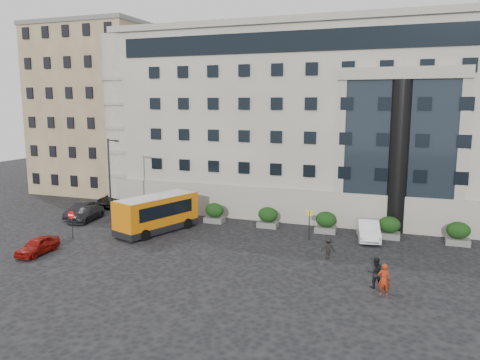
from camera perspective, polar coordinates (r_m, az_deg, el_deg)
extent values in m
plane|color=black|center=(35.69, -2.02, -8.69)|extent=(120.00, 120.00, 0.00)
cube|color=gray|center=(53.95, 12.73, 6.97)|extent=(44.00, 24.00, 18.00)
cylinder|color=black|center=(42.07, 18.77, 2.66)|extent=(1.80, 1.80, 13.00)
cube|color=#82684B|center=(63.17, -15.90, 8.07)|extent=(14.00, 14.00, 20.00)
cube|color=#80634B|center=(79.98, -10.15, 9.21)|extent=(13.00, 13.00, 22.00)
cube|color=#535351|center=(44.01, -3.13, -4.85)|extent=(1.80, 1.20, 0.50)
ellipsoid|color=black|center=(43.79, -3.14, -3.69)|extent=(1.80, 1.26, 1.34)
cube|color=#535351|center=(42.33, 3.41, -5.44)|extent=(1.80, 1.20, 0.50)
ellipsoid|color=black|center=(42.10, 3.42, -4.22)|extent=(1.80, 1.26, 1.34)
cube|color=#535351|center=(41.24, 10.40, -5.98)|extent=(1.80, 1.20, 0.50)
ellipsoid|color=black|center=(41.01, 10.44, -4.74)|extent=(1.80, 1.26, 1.34)
cube|color=#535351|center=(40.79, 17.67, -6.45)|extent=(1.80, 1.20, 0.50)
ellipsoid|color=black|center=(40.55, 17.74, -5.20)|extent=(1.80, 1.26, 1.34)
cube|color=#535351|center=(41.00, 25.00, -6.82)|extent=(1.80, 1.20, 0.50)
ellipsoid|color=black|center=(40.76, 25.08, -5.57)|extent=(1.80, 1.26, 1.34)
cylinder|color=#262628|center=(42.94, -15.59, -0.43)|extent=(0.16, 0.16, 8.00)
cylinder|color=#262628|center=(42.22, -15.32, 4.69)|extent=(0.90, 0.12, 0.12)
cube|color=black|center=(41.97, -14.81, 4.61)|extent=(0.35, 0.18, 0.14)
cylinder|color=#262628|center=(38.47, 8.44, -5.50)|extent=(0.08, 0.08, 2.50)
cube|color=yellow|center=(38.21, 8.47, -3.98)|extent=(0.50, 0.06, 0.45)
cylinder|color=#262628|center=(41.03, -19.77, -5.24)|extent=(0.08, 0.08, 2.20)
cylinder|color=red|center=(40.78, -19.90, -4.03)|extent=(0.64, 0.05, 0.64)
cube|color=white|center=(40.75, -19.93, -4.04)|extent=(0.45, 0.04, 0.10)
cube|color=#CC6909|center=(41.12, -10.11, -3.74)|extent=(4.95, 7.94, 2.56)
cube|color=black|center=(41.45, -10.06, -5.60)|extent=(5.01, 7.99, 0.55)
cube|color=black|center=(41.06, -10.12, -3.39)|extent=(4.45, 6.40, 1.13)
cube|color=silver|center=(40.86, -10.16, -2.06)|extent=(4.71, 7.54, 0.18)
cylinder|color=black|center=(40.98, -13.80, -5.91)|extent=(0.57, 0.94, 0.90)
cylinder|color=black|center=(39.02, -11.50, -6.60)|extent=(0.57, 0.94, 0.90)
cylinder|color=black|center=(43.92, -8.77, -4.71)|extent=(0.57, 0.94, 0.90)
cylinder|color=black|center=(42.09, -6.42, -5.28)|extent=(0.57, 0.94, 0.90)
cube|color=#971B0A|center=(56.10, -7.60, -0.53)|extent=(2.82, 3.80, 2.39)
cube|color=#971B0A|center=(53.83, -8.32, -1.38)|extent=(2.36, 1.91, 1.63)
cube|color=black|center=(53.14, -8.54, -1.16)|extent=(1.81, 0.47, 0.77)
cylinder|color=black|center=(54.36, -9.34, -2.05)|extent=(0.40, 0.84, 0.80)
cylinder|color=black|center=(53.76, -7.20, -2.13)|extent=(0.40, 0.84, 0.80)
cylinder|color=black|center=(57.32, -8.37, -1.43)|extent=(0.40, 0.84, 0.80)
cylinder|color=black|center=(56.74, -6.34, -1.50)|extent=(0.40, 0.84, 0.80)
imported|color=maroon|center=(38.02, -23.45, -7.34)|extent=(1.73, 3.81, 1.27)
imported|color=black|center=(48.33, -18.72, -3.48)|extent=(1.93, 4.47, 1.43)
imported|color=black|center=(46.93, -18.21, -3.91)|extent=(2.37, 4.72, 1.32)
imported|color=black|center=(52.88, -14.83, -2.16)|extent=(3.32, 5.84, 1.54)
imported|color=silver|center=(39.95, 15.36, -5.87)|extent=(2.43, 4.98, 1.57)
imported|color=maroon|center=(28.85, 17.12, -11.54)|extent=(0.80, 0.61, 1.94)
imported|color=black|center=(29.89, 16.15, -10.77)|extent=(1.09, 0.95, 1.92)
imported|color=black|center=(34.39, 10.68, -8.17)|extent=(1.14, 0.85, 1.58)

